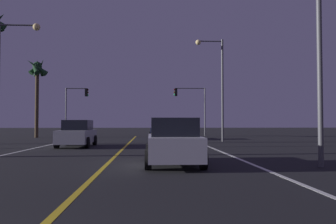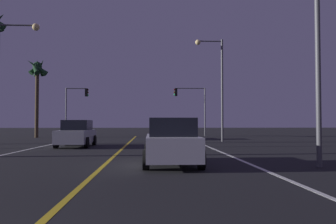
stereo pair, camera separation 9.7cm
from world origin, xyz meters
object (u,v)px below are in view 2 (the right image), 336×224
Objects in this scene: street_lamp_right_near at (301,13)px; street_lamp_left_mid at (8,67)px; car_ahead_far at (160,130)px; traffic_light_near_right at (190,100)px; street_lamp_right_far at (216,77)px; car_lead_same_lane at (171,142)px; palm_tree_left_far at (37,74)px; car_oncoming at (77,134)px; traffic_light_near_left at (77,101)px.

street_lamp_right_near is 1.12× the size of street_lamp_left_mid.
car_ahead_far is 0.57× the size of street_lamp_left_mid.
street_lamp_left_mid is at bearing 53.94° from traffic_light_near_right.
street_lamp_right_far is (0.78, -11.47, 1.13)m from traffic_light_near_right.
palm_tree_left_far is at bearing 28.69° from car_lead_same_lane.
car_ahead_far is (5.59, 9.20, 0.00)m from car_oncoming.
street_lamp_right_far reaches higher than street_lamp_left_mid.
car_oncoming is 0.52× the size of street_lamp_right_far.
car_lead_same_lane is 6.44m from street_lamp_right_near.
car_lead_same_lane is 13.09m from street_lamp_left_mid.
palm_tree_left_far is at bearing -54.35° from street_lamp_right_near.
palm_tree_left_far reaches higher than street_lamp_left_mid.
car_lead_same_lane is 0.79× the size of traffic_light_near_left.
car_ahead_far is at bearing -77.38° from street_lamp_right_near.
street_lamp_right_near reaches higher than traffic_light_near_right.
street_lamp_right_far reaches higher than car_oncoming.
traffic_light_near_right is 11.55m from street_lamp_right_far.
traffic_light_near_left is 30.40m from street_lamp_right_near.
car_oncoming is at bearing 61.06° from traffic_light_near_right.
street_lamp_right_near reaches higher than car_ahead_far.
street_lamp_right_near is 29.00m from palm_tree_left_far.
car_ahead_far is 0.77× the size of traffic_light_near_right.
street_lamp_left_mid is at bearing 25.13° from street_lamp_right_far.
street_lamp_right_near reaches higher than car_lead_same_lane.
car_ahead_far is at bearing 47.91° from street_lamp_left_mid.
street_lamp_right_near is at bearing 89.73° from street_lamp_right_far.
street_lamp_right_near is at bearing 91.50° from traffic_light_near_right.
street_lamp_right_near is 16.56m from street_lamp_left_mid.
car_lead_same_lane is at bearing 72.84° from street_lamp_right_far.
traffic_light_near_left is at bearing 47.95° from palm_tree_left_far.
palm_tree_left_far is (-16.88, 23.54, 1.14)m from street_lamp_right_near.
palm_tree_left_far reaches higher than car_ahead_far.
car_ahead_far is at bearing -39.14° from traffic_light_near_left.
traffic_light_near_right is 12.95m from traffic_light_near_left.
street_lamp_right_far is at bearing 93.91° from traffic_light_near_right.
traffic_light_near_left is at bearing 0.00° from traffic_light_near_right.
palm_tree_left_far reaches higher than car_oncoming.
street_lamp_right_near reaches higher than street_lamp_left_mid.
traffic_light_near_left is at bearing 89.55° from street_lamp_left_mid.
street_lamp_left_mid is 15.33m from street_lamp_right_far.
traffic_light_near_right is 0.73× the size of street_lamp_left_mid.
street_lamp_right_near reaches higher than palm_tree_left_far.
car_oncoming is 15.09m from street_lamp_right_near.
street_lamp_left_mid reaches higher than car_lead_same_lane.
palm_tree_left_far reaches higher than car_lead_same_lane.
traffic_light_near_left is (-12.94, -0.00, -0.12)m from traffic_light_near_right.
street_lamp_right_near is at bearing 43.85° from car_oncoming.
car_lead_same_lane is 27.97m from traffic_light_near_left.
street_lamp_right_far is at bearing -131.34° from car_ahead_far.
car_lead_same_lane is at bearing 81.81° from traffic_light_near_right.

